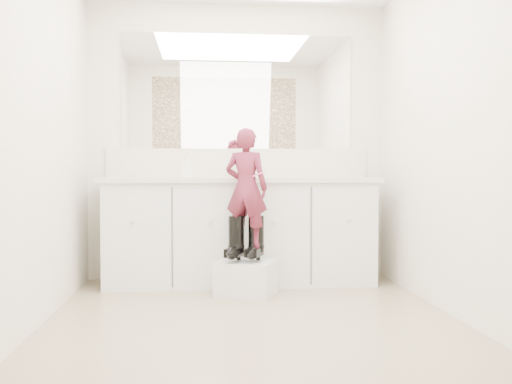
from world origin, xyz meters
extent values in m
plane|color=#816854|center=(0.00, 0.00, 0.00)|extent=(3.00, 3.00, 0.00)
plane|color=beige|center=(0.00, 1.50, 1.20)|extent=(2.60, 0.00, 2.60)
plane|color=beige|center=(0.00, -1.50, 1.20)|extent=(2.60, 0.00, 2.60)
plane|color=beige|center=(-1.30, 0.00, 1.20)|extent=(0.00, 3.00, 3.00)
plane|color=beige|center=(1.30, 0.00, 1.20)|extent=(0.00, 3.00, 3.00)
cube|color=silver|center=(0.00, 1.23, 0.42)|extent=(2.20, 0.55, 0.85)
cube|color=beige|center=(0.00, 1.21, 0.87)|extent=(2.28, 0.58, 0.04)
cube|color=beige|center=(0.00, 1.49, 1.02)|extent=(2.28, 0.03, 0.25)
cube|color=white|center=(0.00, 1.49, 1.64)|extent=(2.00, 0.02, 1.00)
cylinder|color=silver|center=(0.00, 1.38, 0.94)|extent=(0.08, 0.08, 0.10)
imported|color=beige|center=(0.18, 1.27, 0.94)|extent=(0.11, 0.11, 0.10)
imported|color=white|center=(-0.44, 1.24, 0.99)|extent=(0.11, 0.11, 0.20)
cube|color=silver|center=(0.01, 0.75, 0.13)|extent=(0.51, 0.48, 0.26)
imported|color=#992F4A|center=(0.01, 0.75, 0.81)|extent=(0.39, 0.33, 0.90)
cylinder|color=pink|center=(0.08, 0.69, 0.91)|extent=(0.13, 0.06, 0.06)
camera|label=1|loc=(-0.32, -3.52, 0.93)|focal=40.00mm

